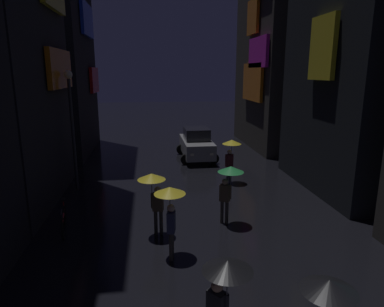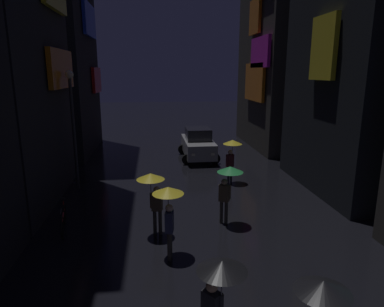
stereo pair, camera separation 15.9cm
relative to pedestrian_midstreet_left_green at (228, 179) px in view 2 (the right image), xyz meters
name	(u,v)px [view 2 (the right image)]	position (x,y,z in m)	size (l,w,h in m)	color
building_right_far	(282,41)	(6.45, 12.77, 5.64)	(4.25, 8.15, 14.62)	#33302D
pedestrian_midstreet_left_green	(228,179)	(0.00, 0.00, 0.00)	(0.90, 0.90, 2.12)	#38332D
pedestrian_foreground_left_black	(219,283)	(-1.46, -5.82, 0.00)	(0.90, 0.90, 2.12)	#38332D
pedestrian_midstreet_centre_yellow	(232,149)	(1.17, 4.50, 0.00)	(0.90, 0.90, 2.12)	#2D2D38
pedestrian_far_right_yellow	(153,187)	(-2.59, -0.52, 0.00)	(0.90, 0.90, 2.12)	#38332D
pedestrian_foreground_right_yellow	(169,203)	(-2.15, -1.96, 0.00)	(0.90, 0.90, 2.12)	#38332D
bicycle_parked_at_storefront	(63,220)	(-5.63, 0.15, -1.28)	(0.38, 1.80, 0.96)	black
car_distant	(198,144)	(0.21, 9.39, -0.74)	(2.27, 4.16, 1.92)	#99999E
streetlamp_left_far	(73,116)	(-6.02, 4.48, 1.68)	(0.36, 0.36, 5.33)	#2D2D33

